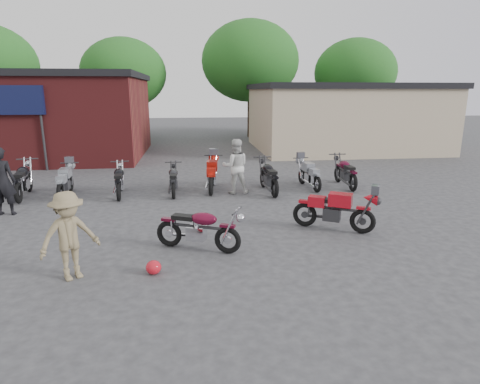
{
  "coord_description": "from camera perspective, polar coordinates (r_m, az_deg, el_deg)",
  "views": [
    {
      "loc": [
        -0.39,
        -8.2,
        3.37
      ],
      "look_at": [
        0.78,
        1.5,
        0.9
      ],
      "focal_mm": 30.0,
      "sensor_mm": 36.0,
      "label": 1
    }
  ],
  "objects": [
    {
      "name": "tree_1",
      "position": [
        30.55,
        -16.08,
        14.27
      ],
      "size": [
        5.92,
        5.92,
        7.4
      ],
      "primitive_type": null,
      "color": "#185A1B",
      "rests_on": "ground"
    },
    {
      "name": "row_bike_1",
      "position": [
        14.34,
        -23.63,
        1.6
      ],
      "size": [
        0.73,
        1.9,
        1.08
      ],
      "primitive_type": null,
      "rotation": [
        0.0,
        0.0,
        1.63
      ],
      "color": "gray",
      "rests_on": "ground"
    },
    {
      "name": "row_bike_0",
      "position": [
        14.77,
        -28.5,
        1.73
      ],
      "size": [
        1.05,
        2.23,
        1.24
      ],
      "primitive_type": null,
      "rotation": [
        0.0,
        0.0,
        1.74
      ],
      "color": "black",
      "rests_on": "ground"
    },
    {
      "name": "person_dark",
      "position": [
        12.82,
        -30.73,
        1.33
      ],
      "size": [
        0.71,
        0.48,
        1.92
      ],
      "primitive_type": "imported",
      "rotation": [
        0.0,
        0.0,
        3.11
      ],
      "color": "black",
      "rests_on": "ground"
    },
    {
      "name": "row_bike_7",
      "position": [
        14.93,
        14.74,
        2.98
      ],
      "size": [
        0.69,
        2.03,
        1.17
      ],
      "primitive_type": null,
      "rotation": [
        0.0,
        0.0,
        1.56
      ],
      "color": "#48091E",
      "rests_on": "ground"
    },
    {
      "name": "stucco_building",
      "position": [
        24.89,
        14.27,
        10.02
      ],
      "size": [
        10.0,
        8.0,
        3.5
      ],
      "primitive_type": "cube",
      "color": "tan",
      "rests_on": "ground"
    },
    {
      "name": "person_light",
      "position": [
        13.42,
        -0.65,
        3.66
      ],
      "size": [
        0.9,
        0.71,
        1.84
      ],
      "primitive_type": "imported",
      "rotation": [
        0.0,
        0.0,
        3.13
      ],
      "color": "silver",
      "rests_on": "ground"
    },
    {
      "name": "helmet",
      "position": [
        7.87,
        -12.19,
        -10.44
      ],
      "size": [
        0.38,
        0.38,
        0.27
      ],
      "primitive_type": "ellipsoid",
      "rotation": [
        0.0,
        0.0,
        0.39
      ],
      "color": "red",
      "rests_on": "ground"
    },
    {
      "name": "row_bike_4",
      "position": [
        13.96,
        -3.98,
        2.73
      ],
      "size": [
        0.92,
        2.16,
        1.21
      ],
      "primitive_type": null,
      "rotation": [
        0.0,
        0.0,
        1.46
      ],
      "color": "red",
      "rests_on": "ground"
    },
    {
      "name": "ground",
      "position": [
        8.87,
        -3.91,
        -8.17
      ],
      "size": [
        90.0,
        90.0,
        0.0
      ],
      "primitive_type": "plane",
      "color": "#353537"
    },
    {
      "name": "row_bike_5",
      "position": [
        13.66,
        4.09,
        2.45
      ],
      "size": [
        0.82,
        2.11,
        1.2
      ],
      "primitive_type": null,
      "rotation": [
        0.0,
        0.0,
        1.64
      ],
      "color": "black",
      "rests_on": "ground"
    },
    {
      "name": "vintage_motorcycle",
      "position": [
        8.68,
        -5.83,
        -4.85
      ],
      "size": [
        1.98,
        1.34,
        1.1
      ],
      "primitive_type": null,
      "rotation": [
        0.0,
        0.0,
        -0.42
      ],
      "color": "#5A0B22",
      "rests_on": "ground"
    },
    {
      "name": "row_bike_2",
      "position": [
        13.79,
        -16.8,
        1.81
      ],
      "size": [
        0.85,
        1.99,
        1.12
      ],
      "primitive_type": null,
      "rotation": [
        0.0,
        0.0,
        1.68
      ],
      "color": "black",
      "rests_on": "ground"
    },
    {
      "name": "row_bike_6",
      "position": [
        14.45,
        9.8,
        2.67
      ],
      "size": [
        0.82,
        1.91,
        1.07
      ],
      "primitive_type": null,
      "rotation": [
        0.0,
        0.0,
        1.68
      ],
      "color": "gray",
      "rests_on": "ground"
    },
    {
      "name": "brick_building",
      "position": [
        23.85,
        -28.44,
        9.21
      ],
      "size": [
        12.0,
        8.0,
        4.0
      ],
      "primitive_type": "cube",
      "color": "maroon",
      "rests_on": "ground"
    },
    {
      "name": "row_bike_3",
      "position": [
        13.6,
        -9.45,
        1.93
      ],
      "size": [
        0.65,
        1.84,
        1.06
      ],
      "primitive_type": null,
      "rotation": [
        0.0,
        0.0,
        1.6
      ],
      "color": "black",
      "rests_on": "ground"
    },
    {
      "name": "tree_3",
      "position": [
        32.64,
        15.94,
        14.42
      ],
      "size": [
        6.08,
        6.08,
        7.6
      ],
      "primitive_type": null,
      "color": "#185A1B",
      "rests_on": "ground"
    },
    {
      "name": "tree_2",
      "position": [
        30.53,
        1.44,
        16.11
      ],
      "size": [
        7.04,
        7.04,
        8.8
      ],
      "primitive_type": null,
      "color": "#185A1B",
      "rests_on": "ground"
    },
    {
      "name": "person_tan",
      "position": [
        7.9,
        -23.12,
        -5.78
      ],
      "size": [
        1.23,
        1.11,
        1.65
      ],
      "primitive_type": "imported",
      "rotation": [
        0.0,
        0.0,
        0.6
      ],
      "color": "#867653",
      "rests_on": "ground"
    },
    {
      "name": "sportbike",
      "position": [
        10.14,
        13.38,
        -2.23
      ],
      "size": [
        2.03,
        1.53,
        1.14
      ],
      "primitive_type": null,
      "rotation": [
        0.0,
        0.0,
        -0.52
      ],
      "color": "red",
      "rests_on": "ground"
    }
  ]
}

